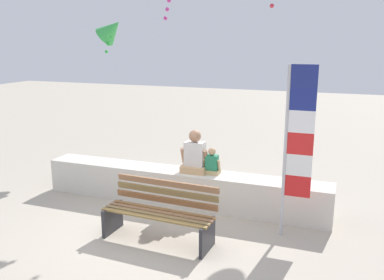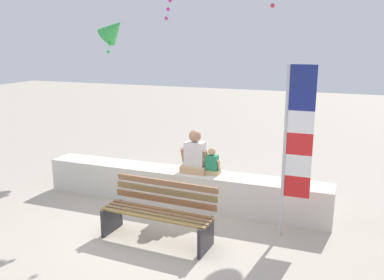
{
  "view_description": "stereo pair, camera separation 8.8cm",
  "coord_description": "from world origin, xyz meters",
  "px_view_note": "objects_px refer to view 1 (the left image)",
  "views": [
    {
      "loc": [
        2.75,
        -5.53,
        3.0
      ],
      "look_at": [
        0.21,
        1.31,
        1.25
      ],
      "focal_mm": 38.99,
      "sensor_mm": 36.0,
      "label": 1
    },
    {
      "loc": [
        2.83,
        -5.5,
        3.0
      ],
      "look_at": [
        0.21,
        1.31,
        1.25
      ],
      "focal_mm": 38.99,
      "sensor_mm": 36.0,
      "label": 2
    }
  ],
  "objects_px": {
    "person_adult": "(195,156)",
    "flag_banner": "(295,140)",
    "person_child": "(212,164)",
    "park_bench": "(160,213)",
    "kite_green": "(112,30)"
  },
  "relations": [
    {
      "from": "person_adult",
      "to": "flag_banner",
      "type": "relative_size",
      "value": 0.29
    },
    {
      "from": "person_child",
      "to": "park_bench",
      "type": "bearing_deg",
      "value": -103.78
    },
    {
      "from": "person_adult",
      "to": "person_child",
      "type": "height_order",
      "value": "person_adult"
    },
    {
      "from": "person_adult",
      "to": "kite_green",
      "type": "distance_m",
      "value": 4.74
    },
    {
      "from": "person_child",
      "to": "kite_green",
      "type": "relative_size",
      "value": 0.5
    },
    {
      "from": "kite_green",
      "to": "park_bench",
      "type": "bearing_deg",
      "value": -52.25
    },
    {
      "from": "park_bench",
      "to": "person_adult",
      "type": "distance_m",
      "value": 1.56
    },
    {
      "from": "park_bench",
      "to": "person_adult",
      "type": "bearing_deg",
      "value": 88.64
    },
    {
      "from": "park_bench",
      "to": "person_child",
      "type": "distance_m",
      "value": 1.56
    },
    {
      "from": "person_child",
      "to": "flag_banner",
      "type": "distance_m",
      "value": 1.8
    },
    {
      "from": "person_child",
      "to": "flag_banner",
      "type": "height_order",
      "value": "flag_banner"
    },
    {
      "from": "person_adult",
      "to": "person_child",
      "type": "xyz_separation_m",
      "value": [
        0.32,
        0.0,
        -0.12
      ]
    },
    {
      "from": "flag_banner",
      "to": "kite_green",
      "type": "bearing_deg",
      "value": 146.76
    },
    {
      "from": "person_adult",
      "to": "flag_banner",
      "type": "xyz_separation_m",
      "value": [
        1.83,
        -0.67,
        0.6
      ]
    },
    {
      "from": "park_bench",
      "to": "flag_banner",
      "type": "xyz_separation_m",
      "value": [
        1.87,
        0.79,
        1.13
      ]
    }
  ]
}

